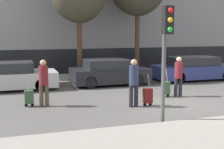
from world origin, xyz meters
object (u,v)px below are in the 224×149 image
(pedestrian_left, at_px, (44,80))
(traffic_light, at_px, (166,41))
(parked_car_0, at_px, (11,77))
(pedestrian_center, at_px, (134,80))
(parked_car_2, at_px, (194,69))
(trolley_right, at_px, (166,88))
(pedestrian_right, at_px, (178,74))
(trolley_center, at_px, (148,96))
(parked_car_1, at_px, (109,73))
(trolley_left, at_px, (29,97))

(pedestrian_left, bearing_deg, traffic_light, -31.52)
(pedestrian_left, relative_size, traffic_light, 0.50)
(parked_car_0, distance_m, pedestrian_center, 6.46)
(parked_car_0, relative_size, parked_car_2, 0.88)
(parked_car_0, bearing_deg, trolley_right, -30.68)
(parked_car_2, height_order, pedestrian_right, pedestrian_right)
(traffic_light, bearing_deg, pedestrian_right, 54.70)
(parked_car_2, bearing_deg, pedestrian_left, -156.99)
(parked_car_2, height_order, trolley_right, parked_car_2)
(pedestrian_left, height_order, trolley_center, pedestrian_left)
(pedestrian_center, distance_m, pedestrian_right, 2.69)
(pedestrian_center, bearing_deg, pedestrian_right, -153.14)
(pedestrian_left, bearing_deg, parked_car_0, 121.62)
(parked_car_2, distance_m, pedestrian_center, 7.35)
(pedestrian_left, xyz_separation_m, pedestrian_center, (3.12, -1.08, 0.01))
(parked_car_0, bearing_deg, traffic_light, -58.47)
(pedestrian_center, xyz_separation_m, trolley_center, (0.55, -0.03, -0.61))
(parked_car_1, relative_size, pedestrian_right, 2.33)
(pedestrian_center, bearing_deg, pedestrian_left, -16.14)
(trolley_left, distance_m, trolley_right, 5.56)
(trolley_right, bearing_deg, trolley_center, -138.69)
(parked_car_0, distance_m, pedestrian_left, 3.95)
(parked_car_0, relative_size, pedestrian_left, 2.38)
(trolley_left, bearing_deg, pedestrian_left, -14.56)
(pedestrian_right, distance_m, traffic_light, 4.38)
(parked_car_0, distance_m, parked_car_1, 4.81)
(parked_car_1, relative_size, pedestrian_left, 2.26)
(trolley_left, height_order, trolley_center, trolley_center)
(parked_car_0, distance_m, traffic_light, 8.53)
(trolley_left, xyz_separation_m, trolley_right, (5.56, -0.04, 0.03))
(pedestrian_right, xyz_separation_m, traffic_light, (-2.37, -3.35, 1.53))
(trolley_right, distance_m, traffic_light, 4.42)
(pedestrian_center, distance_m, trolley_center, 0.82)
(pedestrian_center, height_order, trolley_center, pedestrian_center)
(pedestrian_right, bearing_deg, trolley_left, -172.76)
(trolley_center, relative_size, pedestrian_right, 0.71)
(parked_car_0, distance_m, parked_car_2, 9.85)
(parked_car_0, xyz_separation_m, traffic_light, (4.35, -7.10, 1.87))
(parked_car_0, xyz_separation_m, pedestrian_center, (4.27, -4.84, 0.38))
(pedestrian_left, bearing_deg, pedestrian_center, -4.44)
(trolley_center, bearing_deg, trolley_right, 41.31)
(parked_car_2, height_order, traffic_light, traffic_light)
(pedestrian_left, distance_m, trolley_center, 3.87)
(traffic_light, bearing_deg, parked_car_2, 51.98)
(parked_car_1, height_order, trolley_left, parked_car_1)
(pedestrian_center, relative_size, trolley_right, 1.46)
(parked_car_1, relative_size, parked_car_2, 0.84)
(trolley_right, bearing_deg, parked_car_0, 149.32)
(trolley_left, relative_size, traffic_light, 0.33)
(parked_car_2, relative_size, trolley_right, 3.92)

